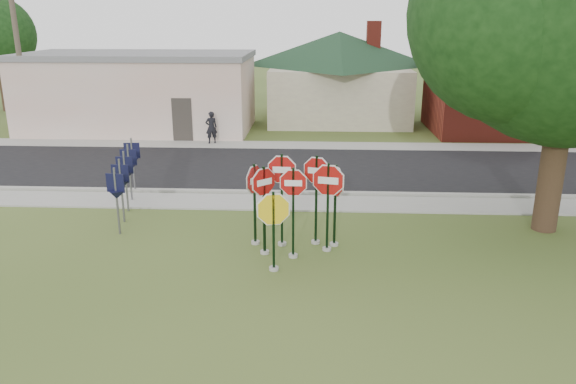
{
  "coord_description": "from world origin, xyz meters",
  "views": [
    {
      "loc": [
        0.66,
        -12.49,
        6.09
      ],
      "look_at": [
        -0.06,
        2.0,
        1.52
      ],
      "focal_mm": 35.0,
      "sensor_mm": 36.0,
      "label": 1
    }
  ],
  "objects_px": {
    "stop_sign_center": "(293,202)",
    "stop_sign_yellow": "(273,221)",
    "stop_sign_left": "(264,199)",
    "utility_pole_near": "(17,40)",
    "pedestrian": "(211,127)",
    "oak_tree": "(576,3)"
  },
  "relations": [
    {
      "from": "stop_sign_center",
      "to": "utility_pole_near",
      "type": "distance_m",
      "value": 20.24
    },
    {
      "from": "oak_tree",
      "to": "utility_pole_near",
      "type": "bearing_deg",
      "value": 151.45
    },
    {
      "from": "stop_sign_yellow",
      "to": "oak_tree",
      "type": "height_order",
      "value": "oak_tree"
    },
    {
      "from": "stop_sign_left",
      "to": "pedestrian",
      "type": "bearing_deg",
      "value": 106.08
    },
    {
      "from": "stop_sign_center",
      "to": "pedestrian",
      "type": "height_order",
      "value": "stop_sign_center"
    },
    {
      "from": "stop_sign_center",
      "to": "pedestrian",
      "type": "bearing_deg",
      "value": 108.86
    },
    {
      "from": "oak_tree",
      "to": "stop_sign_left",
      "type": "bearing_deg",
      "value": -164.92
    },
    {
      "from": "stop_sign_yellow",
      "to": "oak_tree",
      "type": "xyz_separation_m",
      "value": [
        7.83,
        3.21,
        5.12
      ]
    },
    {
      "from": "stop_sign_center",
      "to": "stop_sign_yellow",
      "type": "bearing_deg",
      "value": -118.81
    },
    {
      "from": "utility_pole_near",
      "to": "pedestrian",
      "type": "height_order",
      "value": "utility_pole_near"
    },
    {
      "from": "pedestrian",
      "to": "oak_tree",
      "type": "bearing_deg",
      "value": 114.9
    },
    {
      "from": "utility_pole_near",
      "to": "pedestrian",
      "type": "distance_m",
      "value": 10.42
    },
    {
      "from": "stop_sign_center",
      "to": "utility_pole_near",
      "type": "height_order",
      "value": "utility_pole_near"
    },
    {
      "from": "stop_sign_yellow",
      "to": "utility_pole_near",
      "type": "xyz_separation_m",
      "value": [
        -13.67,
        14.91,
        3.67
      ]
    },
    {
      "from": "stop_sign_yellow",
      "to": "utility_pole_near",
      "type": "bearing_deg",
      "value": 132.52
    },
    {
      "from": "stop_sign_center",
      "to": "stop_sign_yellow",
      "type": "xyz_separation_m",
      "value": [
        -0.45,
        -0.82,
        -0.25
      ]
    },
    {
      "from": "stop_sign_left",
      "to": "utility_pole_near",
      "type": "height_order",
      "value": "utility_pole_near"
    },
    {
      "from": "stop_sign_yellow",
      "to": "pedestrian",
      "type": "height_order",
      "value": "stop_sign_yellow"
    },
    {
      "from": "oak_tree",
      "to": "stop_sign_center",
      "type": "bearing_deg",
      "value": -162.06
    },
    {
      "from": "stop_sign_yellow",
      "to": "utility_pole_near",
      "type": "relative_size",
      "value": 0.23
    },
    {
      "from": "stop_sign_yellow",
      "to": "pedestrian",
      "type": "bearing_deg",
      "value": 106.19
    },
    {
      "from": "stop_sign_center",
      "to": "stop_sign_yellow",
      "type": "distance_m",
      "value": 0.96
    }
  ]
}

